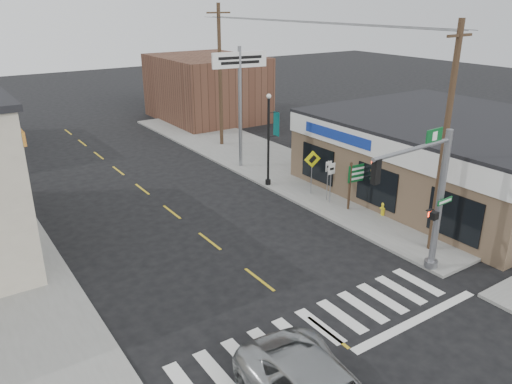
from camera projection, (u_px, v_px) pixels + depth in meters
ground at (328, 332)px, 16.43m from camera, size 140.00×140.00×0.00m
sidewalk_right at (297, 174)px, 31.15m from camera, size 6.00×38.00×0.13m
center_line at (210, 241)px, 22.61m from camera, size 0.12×56.00×0.01m
crosswalk at (320, 326)px, 16.73m from camera, size 11.00×2.20×0.01m
thrift_store at (453, 157)px, 27.90m from camera, size 12.00×14.00×4.00m
bldg_distant_right at (207, 88)px, 44.86m from camera, size 8.00×10.00×5.60m
traffic_signal_pole at (430, 190)px, 18.58m from camera, size 4.63×0.37×5.86m
guide_sign at (359, 177)px, 25.45m from camera, size 1.44×0.13×2.52m
fire_hydrant at (383, 208)px, 24.89m from camera, size 0.22×0.22×0.70m
ped_crossing_sign at (312, 164)px, 27.20m from camera, size 0.96×0.07×2.48m
lamp_post at (269, 133)px, 28.11m from camera, size 0.69×0.54×5.29m
dance_center_sign at (240, 79)px, 30.47m from camera, size 3.53×0.22×7.51m
bare_tree at (434, 149)px, 22.96m from camera, size 2.33×2.33×4.65m
shrub_front at (425, 213)px, 24.01m from camera, size 1.39×1.39×1.04m
shrub_back at (358, 187)px, 27.60m from camera, size 1.02×1.02×0.77m
utility_pole_near at (445, 140)px, 19.94m from camera, size 1.65×0.25×9.48m
utility_pole_far at (220, 75)px, 35.50m from camera, size 1.72×0.26×9.91m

